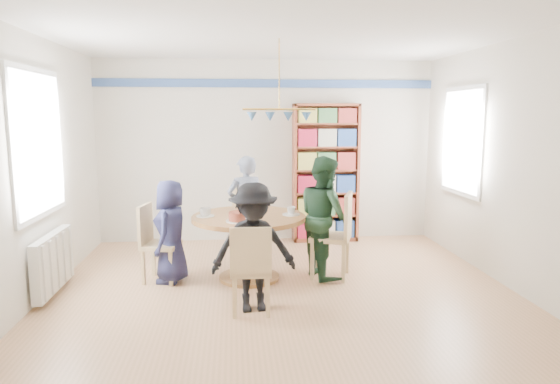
{
  "coord_description": "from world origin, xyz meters",
  "views": [
    {
      "loc": [
        -0.51,
        -4.99,
        1.88
      ],
      "look_at": [
        0.0,
        0.4,
        1.05
      ],
      "focal_mm": 32.0,
      "sensor_mm": 36.0,
      "label": 1
    }
  ],
  "objects": [
    {
      "name": "ground",
      "position": [
        0.0,
        0.0,
        0.0
      ],
      "size": [
        5.0,
        5.0,
        0.0
      ],
      "primitive_type": "plane",
      "color": "tan"
    },
    {
      "name": "room_shell",
      "position": [
        -0.26,
        0.87,
        1.65
      ],
      "size": [
        5.0,
        5.0,
        5.0
      ],
      "color": "white",
      "rests_on": "ground"
    },
    {
      "name": "radiator",
      "position": [
        -2.42,
        0.3,
        0.35
      ],
      "size": [
        0.12,
        1.0,
        0.6
      ],
      "color": "silver",
      "rests_on": "ground"
    },
    {
      "name": "dining_table",
      "position": [
        -0.34,
        0.61,
        0.56
      ],
      "size": [
        1.3,
        1.3,
        0.75
      ],
      "color": "#935D30",
      "rests_on": "ground"
    },
    {
      "name": "chair_left",
      "position": [
        -1.41,
        0.64,
        0.49
      ],
      "size": [
        0.46,
        0.46,
        0.89
      ],
      "color": "#D7BD84",
      "rests_on": "ground"
    },
    {
      "name": "chair_right",
      "position": [
        0.69,
        0.57,
        0.55
      ],
      "size": [
        0.57,
        0.57,
        1.0
      ],
      "color": "#D7BD84",
      "rests_on": "ground"
    },
    {
      "name": "chair_far",
      "position": [
        -0.35,
        1.63,
        0.5
      ],
      "size": [
        0.46,
        0.46,
        0.9
      ],
      "color": "#D7BD84",
      "rests_on": "ground"
    },
    {
      "name": "chair_near",
      "position": [
        -0.36,
        -0.45,
        0.48
      ],
      "size": [
        0.4,
        0.4,
        0.87
      ],
      "color": "#D7BD84",
      "rests_on": "ground"
    },
    {
      "name": "person_left",
      "position": [
        -1.22,
        0.6,
        0.59
      ],
      "size": [
        0.49,
        0.64,
        1.17
      ],
      "primitive_type": "imported",
      "rotation": [
        0.0,
        0.0,
        -1.79
      ],
      "color": "#1A1B39",
      "rests_on": "ground"
    },
    {
      "name": "person_right",
      "position": [
        0.54,
        0.64,
        0.71
      ],
      "size": [
        0.71,
        0.81,
        1.42
      ],
      "primitive_type": "imported",
      "rotation": [
        0.0,
        0.0,
        1.84
      ],
      "color": "#1A3521",
      "rests_on": "ground"
    },
    {
      "name": "person_far",
      "position": [
        -0.35,
        1.49,
        0.68
      ],
      "size": [
        0.57,
        0.46,
        1.36
      ],
      "primitive_type": "imported",
      "rotation": [
        0.0,
        0.0,
        3.44
      ],
      "color": "gray",
      "rests_on": "ground"
    },
    {
      "name": "person_near",
      "position": [
        -0.33,
        -0.34,
        0.63
      ],
      "size": [
        0.86,
        0.55,
        1.26
      ],
      "primitive_type": "imported",
      "rotation": [
        0.0,
        0.0,
        0.11
      ],
      "color": "black",
      "rests_on": "ground"
    },
    {
      "name": "bookshelf",
      "position": [
        0.87,
        2.34,
        1.01
      ],
      "size": [
        0.98,
        0.29,
        2.06
      ],
      "color": "maroon",
      "rests_on": "ground"
    },
    {
      "name": "tableware",
      "position": [
        -0.37,
        0.63,
        0.82
      ],
      "size": [
        1.18,
        1.18,
        0.31
      ],
      "color": "white",
      "rests_on": "dining_table"
    }
  ]
}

